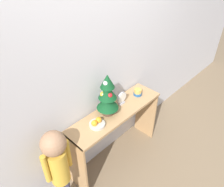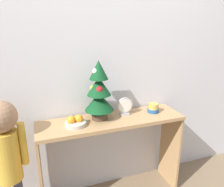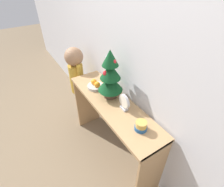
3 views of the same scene
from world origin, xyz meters
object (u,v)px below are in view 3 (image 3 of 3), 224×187
object	(u,v)px
child_figure	(76,74)
mini_tree	(110,75)
desk_clock	(124,102)
fruit_bowl	(95,85)
singing_bowl	(141,126)

from	to	relation	value
child_figure	mini_tree	bearing A→B (deg)	5.46
desk_clock	child_figure	size ratio (longest dim) A/B	0.15
mini_tree	child_figure	distance (m)	0.78
desk_clock	mini_tree	bearing A→B (deg)	-179.95
fruit_bowl	desk_clock	xyz separation A→B (m)	(0.44, 0.05, 0.05)
mini_tree	singing_bowl	xyz separation A→B (m)	(0.49, -0.02, -0.20)
fruit_bowl	child_figure	distance (m)	0.52
singing_bowl	child_figure	xyz separation A→B (m)	(-1.20, -0.04, -0.12)
singing_bowl	desk_clock	size ratio (longest dim) A/B	0.64
fruit_bowl	singing_bowl	xyz separation A→B (m)	(0.70, 0.03, 0.01)
desk_clock	child_figure	world-z (taller)	child_figure
mini_tree	desk_clock	size ratio (longest dim) A/B	3.08
mini_tree	fruit_bowl	xyz separation A→B (m)	(-0.21, -0.05, -0.21)
singing_bowl	mini_tree	bearing A→B (deg)	177.16
singing_bowl	child_figure	bearing A→B (deg)	-177.91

